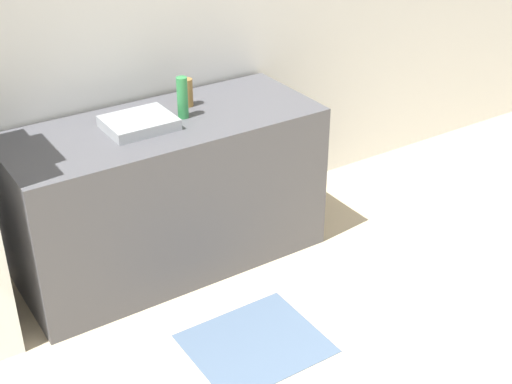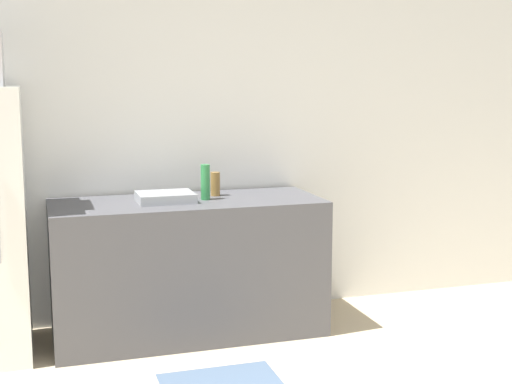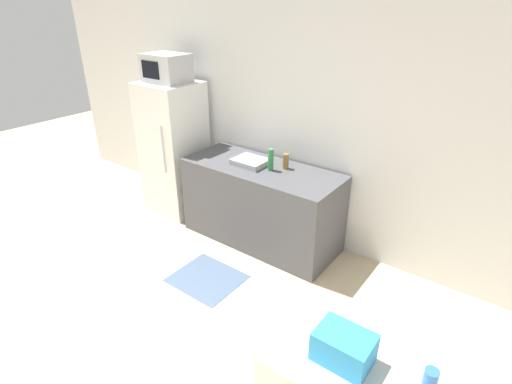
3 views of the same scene
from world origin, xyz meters
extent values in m
cube|color=silver|center=(0.00, 3.42, 1.30)|extent=(8.00, 0.06, 2.60)
cube|color=#4C4C51|center=(-0.23, 3.00, 0.45)|extent=(1.76, 0.72, 0.90)
cube|color=#9EA3A8|center=(-0.37, 3.00, 0.93)|extent=(0.36, 0.30, 0.06)
cylinder|color=#2D7F42|center=(-0.11, 3.00, 1.02)|extent=(0.06, 0.06, 0.23)
cylinder|color=olive|center=(-0.01, 3.13, 0.98)|extent=(0.06, 0.06, 0.16)
cube|color=slate|center=(-0.23, 2.08, 0.00)|extent=(0.67, 0.58, 0.01)
camera|label=1|loc=(-1.77, -0.27, 2.47)|focal=50.00mm
camera|label=2|loc=(-1.17, -1.52, 1.69)|focal=50.00mm
camera|label=3|loc=(2.09, -0.19, 2.55)|focal=28.00mm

